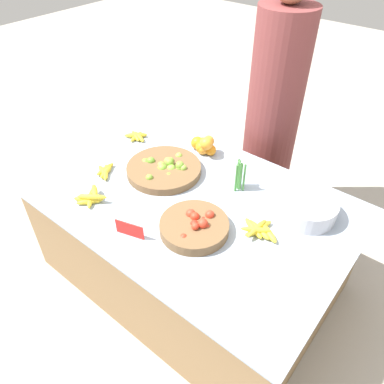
{
  "coord_description": "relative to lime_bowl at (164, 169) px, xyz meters",
  "views": [
    {
      "loc": [
        0.97,
        -1.19,
        1.96
      ],
      "look_at": [
        0.0,
        0.0,
        0.68
      ],
      "focal_mm": 35.0,
      "sensor_mm": 36.0,
      "label": 1
    }
  ],
  "objects": [
    {
      "name": "price_sign",
      "position": [
        0.22,
        -0.48,
        0.01
      ],
      "size": [
        0.15,
        0.05,
        0.08
      ],
      "rotation": [
        0.0,
        0.0,
        0.29
      ],
      "color": "red",
      "rests_on": "market_table"
    },
    {
      "name": "orange_pile",
      "position": [
        0.05,
        0.31,
        0.03
      ],
      "size": [
        0.19,
        0.14,
        0.14
      ],
      "color": "orange",
      "rests_on": "market_table"
    },
    {
      "name": "vendor_person",
      "position": [
        0.25,
        0.8,
        0.09
      ],
      "size": [
        0.35,
        0.35,
        1.63
      ],
      "color": "brown",
      "rests_on": "ground_plane"
    },
    {
      "name": "banana_bunch_front_right",
      "position": [
        -0.13,
        -0.44,
        -0.0
      ],
      "size": [
        0.17,
        0.16,
        0.06
      ],
      "color": "yellow",
      "rests_on": "market_table"
    },
    {
      "name": "banana_bunch_back_center",
      "position": [
        -0.4,
        0.17,
        -0.01
      ],
      "size": [
        0.17,
        0.14,
        0.03
      ],
      "color": "yellow",
      "rests_on": "market_table"
    },
    {
      "name": "market_table",
      "position": [
        0.28,
        -0.09,
        -0.34
      ],
      "size": [
        1.7,
        1.15,
        0.63
      ],
      "color": "olive",
      "rests_on": "ground_plane"
    },
    {
      "name": "veg_bundle",
      "position": [
        0.42,
        0.15,
        0.06
      ],
      "size": [
        0.06,
        0.06,
        0.18
      ],
      "color": "#4C8E42",
      "rests_on": "market_table"
    },
    {
      "name": "lime_bowl",
      "position": [
        0.0,
        0.0,
        0.0
      ],
      "size": [
        0.44,
        0.44,
        0.09
      ],
      "color": "brown",
      "rests_on": "market_table"
    },
    {
      "name": "banana_bunch_middle_left",
      "position": [
        0.69,
        -0.07,
        -0.01
      ],
      "size": [
        0.22,
        0.18,
        0.05
      ],
      "color": "yellow",
      "rests_on": "market_table"
    },
    {
      "name": "tomato_basket",
      "position": [
        0.44,
        -0.26,
        0.0
      ],
      "size": [
        0.34,
        0.34,
        0.09
      ],
      "color": "brown",
      "rests_on": "market_table"
    },
    {
      "name": "banana_bunch_middle_right",
      "position": [
        -0.26,
        -0.23,
        -0.01
      ],
      "size": [
        0.15,
        0.15,
        0.03
      ],
      "color": "yellow",
      "rests_on": "market_table"
    },
    {
      "name": "metal_bowl",
      "position": [
        0.82,
        0.19,
        0.02
      ],
      "size": [
        0.29,
        0.29,
        0.1
      ],
      "color": "#B7B7BF",
      "rests_on": "market_table"
    },
    {
      "name": "ground_plane",
      "position": [
        0.28,
        -0.09,
        -0.66
      ],
      "size": [
        12.0,
        12.0,
        0.0
      ],
      "primitive_type": "plane",
      "color": "#ADA599"
    }
  ]
}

